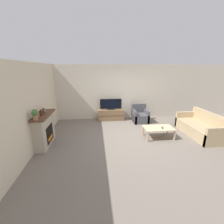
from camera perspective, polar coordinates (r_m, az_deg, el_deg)
The scene contains 14 objects.
ground_plane at distance 5.85m, azimuth 7.91°, elevation -9.27°, with size 24.00×24.00×0.00m, color slate.
wall_back at distance 7.66m, azimuth 4.10°, elevation 7.54°, with size 12.00×0.06×2.70m.
wall_left at distance 5.59m, azimuth -26.56°, elevation 2.61°, with size 0.06×12.00×2.70m.
fireplace at distance 5.51m, azimuth -24.45°, elevation -6.04°, with size 0.46×1.33×1.08m.
mantel_vase_left at distance 4.96m, azimuth -26.46°, elevation -1.19°, with size 0.11×0.11×0.18m.
mantel_vase_centre_left at distance 5.23m, azimuth -25.38°, elevation -0.20°, with size 0.12×0.12×0.18m.
mantel_clock at distance 5.44m, azimuth -24.60°, elevation 0.44°, with size 0.08×0.11×0.15m.
potted_plant at distance 4.78m, azimuth -27.26°, elevation -0.66°, with size 0.19×0.19×0.31m.
tv_stand at distance 7.53m, azimuth -0.42°, elevation -1.01°, with size 1.30×0.46×0.54m.
tv at distance 7.39m, azimuth -0.43°, elevation 2.83°, with size 1.06×0.18×0.53m.
armchair at distance 7.41m, azimuth 10.60°, elevation -1.55°, with size 0.70×0.76×0.83m.
coffee_table at distance 5.84m, azimuth 17.33°, elevation -6.10°, with size 1.08×0.63×0.40m.
remote at distance 5.82m, azimuth 18.66°, elevation -5.70°, with size 0.08×0.16×0.02m.
couch at distance 6.78m, azimuth 30.67°, elevation -5.20°, with size 0.92×1.95×0.88m.
Camera 1 is at (-1.35, -5.11, 2.50)m, focal length 24.00 mm.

